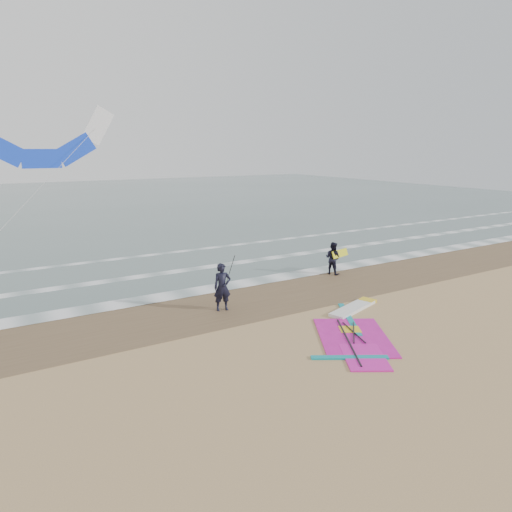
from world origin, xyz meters
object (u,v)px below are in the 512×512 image
person_standing (222,287)px  person_walking (333,258)px  windsurf_rig (355,328)px  surf_kite (39,142)px

person_standing → person_walking: bearing=26.2°
windsurf_rig → person_walking: bearing=56.3°
surf_kite → windsurf_rig: bearing=-55.8°
person_standing → surf_kite: size_ratio=0.25×
person_standing → surf_kite: bearing=133.7°
person_standing → person_walking: size_ratio=1.15×
windsurf_rig → surf_kite: surf_kite is taller
person_walking → person_standing: bearing=83.8°
windsurf_rig → person_walking: 7.65m
windsurf_rig → surf_kite: bearing=124.2°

